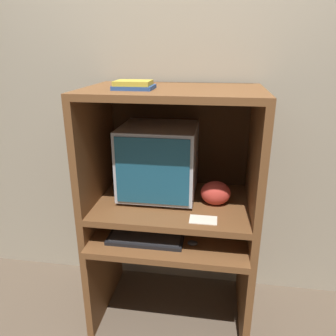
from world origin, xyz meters
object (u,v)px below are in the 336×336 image
(crt_monitor, at_px, (159,160))
(keyboard, at_px, (146,238))
(snack_bag, at_px, (216,193))
(book_stack, at_px, (134,85))
(mouse, at_px, (192,243))

(crt_monitor, bearing_deg, keyboard, -96.36)
(snack_bag, distance_m, book_stack, 0.76)
(crt_monitor, distance_m, snack_bag, 0.39)
(snack_bag, bearing_deg, keyboard, -152.98)
(keyboard, bearing_deg, book_stack, 120.92)
(mouse, relative_size, snack_bag, 0.33)
(keyboard, height_order, mouse, same)
(mouse, relative_size, book_stack, 0.28)
(crt_monitor, distance_m, keyboard, 0.46)
(keyboard, bearing_deg, mouse, -1.39)
(crt_monitor, distance_m, mouse, 0.52)
(snack_bag, height_order, book_stack, book_stack)
(mouse, bearing_deg, crt_monitor, 129.96)
(book_stack, bearing_deg, keyboard, -59.08)
(keyboard, xyz_separation_m, snack_bag, (0.38, 0.19, 0.22))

